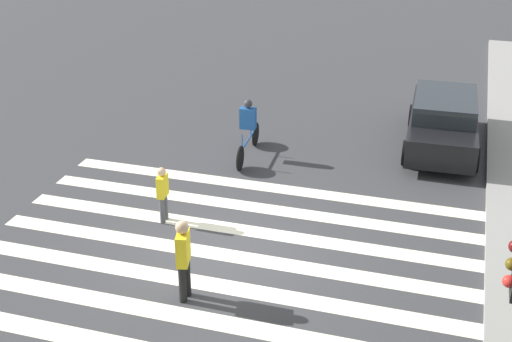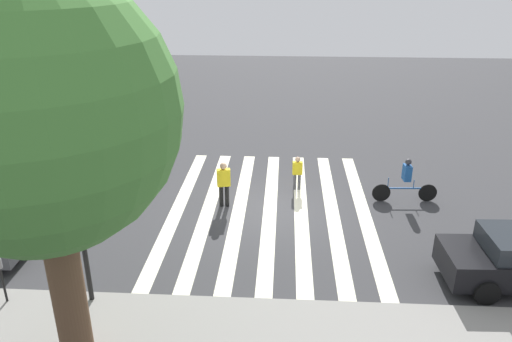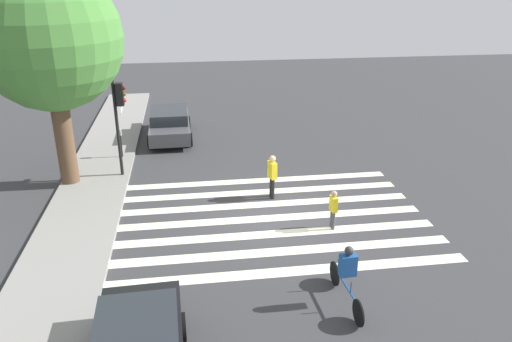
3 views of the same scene
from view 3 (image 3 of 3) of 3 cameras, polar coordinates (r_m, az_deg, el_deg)
The scene contains 10 objects.
ground_plane at distance 16.55m, azimuth 1.96°, elevation -5.40°, with size 60.00×60.00×0.00m, color #38383A.
sidewalk_curb at distance 16.71m, azimuth -19.80°, elevation -6.27°, with size 36.00×2.50×0.14m.
crosswalk_stripes at distance 16.55m, azimuth 1.96°, elevation -5.38°, with size 6.76×10.00×0.01m.
traffic_light at distance 19.44m, azimuth -15.37°, elevation 6.82°, with size 0.60×0.50×3.95m.
parking_meter at distance 21.90m, azimuth -15.24°, elevation 3.79°, with size 0.15×0.15×1.39m.
street_tree at distance 18.91m, azimuth -22.56°, elevation 13.74°, with size 5.00×5.00×7.96m.
pedestrian_adult_blue_shirt at distance 17.62m, azimuth 1.87°, elevation -0.35°, with size 0.48×0.29×1.61m.
pedestrian_adult_tall_backpack at distance 15.79m, azimuth 8.83°, elevation -4.14°, with size 0.37×0.19×1.29m.
cyclist_far_lane at distance 12.42m, azimuth 10.38°, elevation -11.42°, with size 2.27×0.41×1.60m.
car_parked_silver_sedan at distance 24.43m, azimuth -9.85°, elevation 5.38°, with size 4.53×2.08×1.39m.
Camera 3 is at (-14.43, 2.62, 7.67)m, focal length 35.00 mm.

